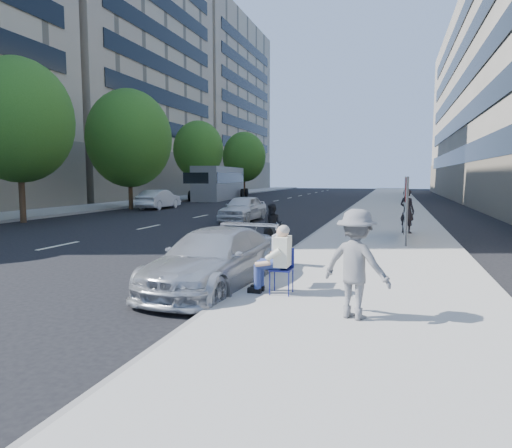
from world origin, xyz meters
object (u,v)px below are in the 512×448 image
(white_sedan_near, at_px, (243,208))
(white_sedan_mid, at_px, (159,199))
(motorcycle, at_px, (273,226))
(seated_protester, at_px, (276,255))
(bus, at_px, (220,183))
(jogger, at_px, (356,264))
(protest_banner, at_px, (405,204))
(pedestrian_woman, at_px, (407,211))
(parked_sedan, at_px, (213,260))

(white_sedan_near, bearing_deg, white_sedan_mid, 143.90)
(white_sedan_near, height_order, motorcycle, motorcycle)
(seated_protester, distance_m, bus, 39.08)
(jogger, distance_m, white_sedan_mid, 27.47)
(white_sedan_near, xyz_separation_m, bus, (-9.68, 21.53, 0.96))
(protest_banner, bearing_deg, pedestrian_woman, 86.76)
(jogger, height_order, white_sedan_near, jogger)
(jogger, relative_size, motorcycle, 0.83)
(bus, bearing_deg, protest_banner, -64.12)
(white_sedan_mid, bearing_deg, jogger, 124.67)
(jogger, height_order, white_sedan_mid, jogger)
(jogger, relative_size, parked_sedan, 0.40)
(white_sedan_near, bearing_deg, jogger, -63.50)
(pedestrian_woman, distance_m, parked_sedan, 10.70)
(parked_sedan, height_order, white_sedan_near, white_sedan_near)
(parked_sedan, bearing_deg, white_sedan_near, 110.81)
(jogger, relative_size, bus, 0.14)
(pedestrian_woman, relative_size, bus, 0.14)
(parked_sedan, height_order, white_sedan_mid, white_sedan_mid)
(seated_protester, distance_m, protest_banner, 8.72)
(jogger, xyz_separation_m, white_sedan_mid, (-15.76, 22.50, -0.31))
(protest_banner, bearing_deg, jogger, -95.59)
(protest_banner, relative_size, parked_sedan, 0.71)
(jogger, distance_m, motorcycle, 8.71)
(pedestrian_woman, distance_m, protest_banner, 2.09)
(seated_protester, distance_m, jogger, 1.93)
(white_sedan_near, xyz_separation_m, white_sedan_mid, (-8.72, 6.89, 0.01))
(jogger, height_order, protest_banner, protest_banner)
(pedestrian_woman, height_order, white_sedan_near, pedestrian_woman)
(motorcycle, bearing_deg, seated_protester, -68.56)
(parked_sedan, relative_size, motorcycle, 2.09)
(pedestrian_woman, bearing_deg, bus, -17.26)
(seated_protester, relative_size, protest_banner, 0.43)
(pedestrian_woman, height_order, protest_banner, protest_banner)
(jogger, height_order, parked_sedan, jogger)
(parked_sedan, bearing_deg, protest_banner, 67.93)
(white_sedan_mid, bearing_deg, pedestrian_woman, 146.49)
(jogger, bearing_deg, seated_protester, -13.32)
(motorcycle, bearing_deg, white_sedan_near, 121.74)
(white_sedan_near, bearing_deg, bus, 116.43)
(white_sedan_mid, bearing_deg, bus, -86.57)
(white_sedan_mid, distance_m, bus, 14.70)
(seated_protester, relative_size, pedestrian_woman, 0.76)
(pedestrian_woman, distance_m, white_sedan_mid, 20.08)
(white_sedan_near, height_order, bus, bus)
(parked_sedan, bearing_deg, jogger, -23.33)
(pedestrian_woman, bearing_deg, seated_protester, 113.90)
(parked_sedan, xyz_separation_m, white_sedan_mid, (-12.71, 20.86, 0.07))
(seated_protester, bearing_deg, motorcycle, 105.15)
(parked_sedan, relative_size, white_sedan_near, 1.07)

